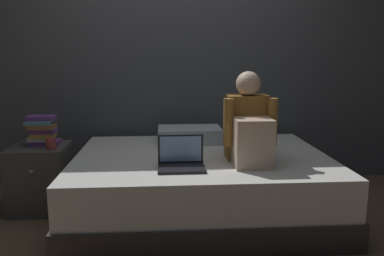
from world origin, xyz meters
TOP-DOWN VIEW (x-y plane):
  - ground_plane at (0.00, 0.00)m, footprint 8.00×8.00m
  - wall_back at (0.00, 1.20)m, footprint 5.60×0.10m
  - bed at (0.20, 0.30)m, footprint 2.00×1.50m
  - nightstand at (-1.10, 0.47)m, footprint 0.44×0.46m
  - person_sitting at (0.53, 0.08)m, footprint 0.39×0.44m
  - laptop at (0.03, -0.06)m, footprint 0.32×0.23m
  - pillow at (0.14, 0.75)m, footprint 0.56×0.36m
  - book_stack at (-1.07, 0.50)m, footprint 0.24×0.18m
  - mug at (-0.97, 0.35)m, footprint 0.08×0.08m

SIDE VIEW (x-z plane):
  - ground_plane at x=0.00m, z-range 0.00..0.00m
  - bed at x=0.20m, z-range 0.00..0.48m
  - nightstand at x=-1.10m, z-range 0.00..0.53m
  - laptop at x=0.03m, z-range 0.43..0.65m
  - pillow at x=0.14m, z-range 0.48..0.61m
  - mug at x=-0.97m, z-range 0.53..0.62m
  - book_stack at x=-1.07m, z-range 0.53..0.77m
  - person_sitting at x=0.53m, z-range 0.41..1.06m
  - wall_back at x=0.00m, z-range 0.00..2.70m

